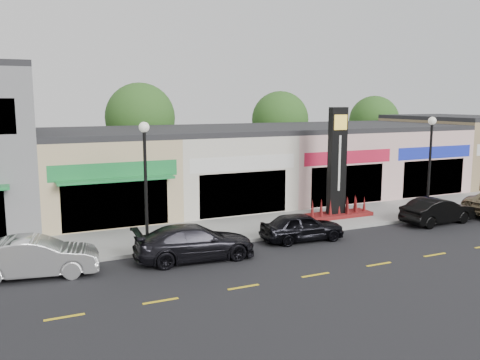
{
  "coord_description": "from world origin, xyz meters",
  "views": [
    {
      "loc": [
        -13.26,
        -18.43,
        6.5
      ],
      "look_at": [
        -2.9,
        4.0,
        2.62
      ],
      "focal_mm": 38.0,
      "sensor_mm": 36.0,
      "label": 1
    }
  ],
  "objects_px": {
    "car_black_sedan": "(302,227)",
    "car_black_conv": "(438,211)",
    "car_white_van": "(35,257)",
    "car_dark_sedan": "(195,242)",
    "lamp_east_near": "(430,156)",
    "lamp_west_near": "(145,173)",
    "pylon_sign": "(337,179)"
  },
  "relations": [
    {
      "from": "car_black_conv",
      "to": "pylon_sign",
      "type": "bearing_deg",
      "value": 51.68
    },
    {
      "from": "car_white_van",
      "to": "car_black_sedan",
      "type": "bearing_deg",
      "value": -80.36
    },
    {
      "from": "lamp_west_near",
      "to": "car_white_van",
      "type": "xyz_separation_m",
      "value": [
        -4.56,
        -1.27,
        -2.73
      ]
    },
    {
      "from": "pylon_sign",
      "to": "car_dark_sedan",
      "type": "relative_size",
      "value": 1.2
    },
    {
      "from": "lamp_east_near",
      "to": "car_dark_sedan",
      "type": "height_order",
      "value": "lamp_east_near"
    },
    {
      "from": "lamp_west_near",
      "to": "lamp_east_near",
      "type": "height_order",
      "value": "same"
    },
    {
      "from": "car_white_van",
      "to": "car_dark_sedan",
      "type": "height_order",
      "value": "car_white_van"
    },
    {
      "from": "car_dark_sedan",
      "to": "car_black_sedan",
      "type": "relative_size",
      "value": 1.27
    },
    {
      "from": "lamp_west_near",
      "to": "car_black_sedan",
      "type": "xyz_separation_m",
      "value": [
        7.04,
        -1.21,
        -2.8
      ]
    },
    {
      "from": "car_white_van",
      "to": "car_black_sedan",
      "type": "xyz_separation_m",
      "value": [
        11.6,
        0.06,
        -0.08
      ]
    },
    {
      "from": "lamp_west_near",
      "to": "car_black_sedan",
      "type": "distance_m",
      "value": 7.68
    },
    {
      "from": "car_white_van",
      "to": "pylon_sign",
      "type": "bearing_deg",
      "value": -69.87
    },
    {
      "from": "car_white_van",
      "to": "car_dark_sedan",
      "type": "bearing_deg",
      "value": -85.6
    },
    {
      "from": "lamp_west_near",
      "to": "car_black_sedan",
      "type": "relative_size",
      "value": 1.39
    },
    {
      "from": "lamp_east_near",
      "to": "car_black_sedan",
      "type": "distance_m",
      "value": 9.46
    },
    {
      "from": "lamp_east_near",
      "to": "car_white_van",
      "type": "relative_size",
      "value": 1.2
    },
    {
      "from": "pylon_sign",
      "to": "car_black_conv",
      "type": "relative_size",
      "value": 1.42
    },
    {
      "from": "lamp_west_near",
      "to": "pylon_sign",
      "type": "distance_m",
      "value": 11.19
    },
    {
      "from": "lamp_west_near",
      "to": "lamp_east_near",
      "type": "bearing_deg",
      "value": 0.0
    },
    {
      "from": "lamp_west_near",
      "to": "car_black_sedan",
      "type": "height_order",
      "value": "lamp_west_near"
    },
    {
      "from": "car_black_sedan",
      "to": "car_dark_sedan",
      "type": "bearing_deg",
      "value": 100.14
    },
    {
      "from": "lamp_west_near",
      "to": "car_dark_sedan",
      "type": "relative_size",
      "value": 1.09
    },
    {
      "from": "car_dark_sedan",
      "to": "car_black_sedan",
      "type": "xyz_separation_m",
      "value": [
        5.52,
        0.59,
        -0.06
      ]
    },
    {
      "from": "car_dark_sedan",
      "to": "car_white_van",
      "type": "bearing_deg",
      "value": 88.67
    },
    {
      "from": "car_black_sedan",
      "to": "pylon_sign",
      "type": "bearing_deg",
      "value": -49.67
    },
    {
      "from": "lamp_east_near",
      "to": "pylon_sign",
      "type": "xyz_separation_m",
      "value": [
        -5.0,
        1.7,
        -1.2
      ]
    },
    {
      "from": "pylon_sign",
      "to": "car_dark_sedan",
      "type": "bearing_deg",
      "value": -159.78
    },
    {
      "from": "car_white_van",
      "to": "car_black_conv",
      "type": "xyz_separation_m",
      "value": [
        19.92,
        -0.11,
        -0.05
      ]
    },
    {
      "from": "car_black_sedan",
      "to": "car_black_conv",
      "type": "relative_size",
      "value": 0.93
    },
    {
      "from": "pylon_sign",
      "to": "car_black_sedan",
      "type": "distance_m",
      "value": 5.16
    },
    {
      "from": "car_white_van",
      "to": "car_dark_sedan",
      "type": "xyz_separation_m",
      "value": [
        6.08,
        -0.52,
        -0.02
      ]
    },
    {
      "from": "lamp_west_near",
      "to": "car_white_van",
      "type": "bearing_deg",
      "value": -164.44
    }
  ]
}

